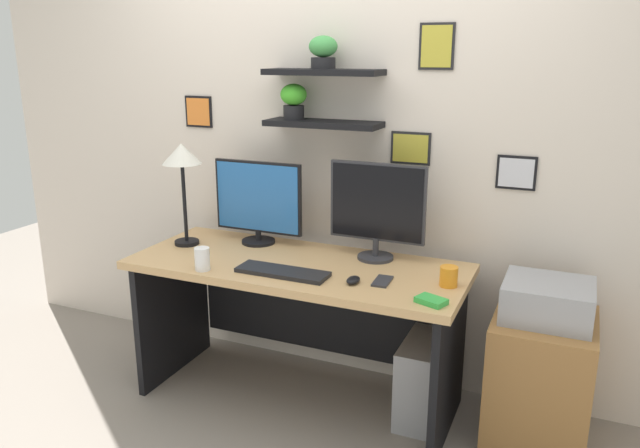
% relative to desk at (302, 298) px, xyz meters
% --- Properties ---
extents(ground_plane, '(8.00, 8.00, 0.00)m').
position_rel_desk_xyz_m(ground_plane, '(0.00, -0.06, -0.54)').
color(ground_plane, gray).
extents(back_wall_assembly, '(4.40, 0.24, 2.70)m').
position_rel_desk_xyz_m(back_wall_assembly, '(0.00, 0.38, 0.82)').
color(back_wall_assembly, beige).
rests_on(back_wall_assembly, ground).
extents(desk, '(1.66, 0.68, 0.75)m').
position_rel_desk_xyz_m(desk, '(0.00, 0.00, 0.00)').
color(desk, tan).
rests_on(desk, ground).
extents(monitor_left, '(0.50, 0.18, 0.44)m').
position_rel_desk_xyz_m(monitor_left, '(-0.33, 0.16, 0.44)').
color(monitor_left, black).
rests_on(monitor_left, desk).
extents(monitor_right, '(0.49, 0.18, 0.48)m').
position_rel_desk_xyz_m(monitor_right, '(0.33, 0.16, 0.47)').
color(monitor_right, '#2D2D33').
rests_on(monitor_right, desk).
extents(keyboard, '(0.44, 0.14, 0.02)m').
position_rel_desk_xyz_m(keyboard, '(0.01, -0.23, 0.22)').
color(keyboard, black).
rests_on(keyboard, desk).
extents(computer_mouse, '(0.06, 0.09, 0.03)m').
position_rel_desk_xyz_m(computer_mouse, '(0.35, -0.21, 0.22)').
color(computer_mouse, black).
rests_on(computer_mouse, desk).
extents(desk_lamp, '(0.20, 0.20, 0.54)m').
position_rel_desk_xyz_m(desk_lamp, '(-0.67, -0.02, 0.66)').
color(desk_lamp, black).
rests_on(desk_lamp, desk).
extents(cell_phone, '(0.08, 0.14, 0.01)m').
position_rel_desk_xyz_m(cell_phone, '(0.47, -0.14, 0.21)').
color(cell_phone, '#2D2D33').
rests_on(cell_phone, desk).
extents(coffee_mug, '(0.08, 0.08, 0.09)m').
position_rel_desk_xyz_m(coffee_mug, '(0.75, -0.07, 0.25)').
color(coffee_mug, orange).
rests_on(coffee_mug, desk).
extents(scissors_tray, '(0.14, 0.12, 0.02)m').
position_rel_desk_xyz_m(scissors_tray, '(0.72, -0.29, 0.22)').
color(scissors_tray, green).
rests_on(scissors_tray, desk).
extents(water_cup, '(0.07, 0.07, 0.11)m').
position_rel_desk_xyz_m(water_cup, '(-0.37, -0.33, 0.26)').
color(water_cup, white).
rests_on(water_cup, desk).
extents(drawer_cabinet, '(0.44, 0.50, 0.60)m').
position_rel_desk_xyz_m(drawer_cabinet, '(1.16, 0.09, -0.24)').
color(drawer_cabinet, '#9E6B38').
rests_on(drawer_cabinet, ground).
extents(printer, '(0.38, 0.34, 0.17)m').
position_rel_desk_xyz_m(printer, '(1.16, 0.09, 0.15)').
color(printer, '#9E9EA3').
rests_on(printer, drawer_cabinet).
extents(computer_tower_right, '(0.18, 0.40, 0.41)m').
position_rel_desk_xyz_m(computer_tower_right, '(0.62, 0.04, -0.34)').
color(computer_tower_right, '#99999E').
rests_on(computer_tower_right, ground).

